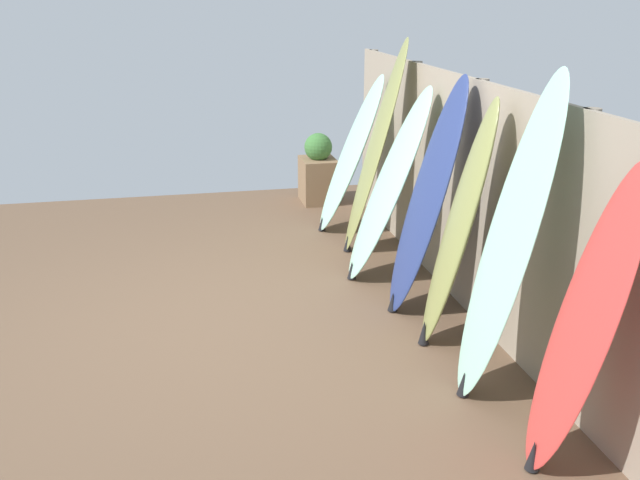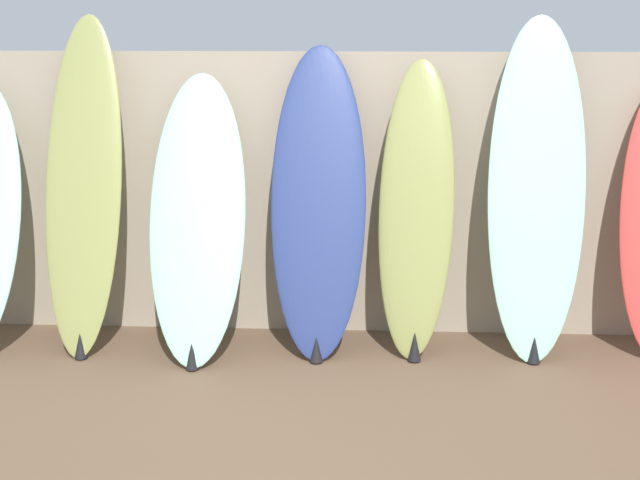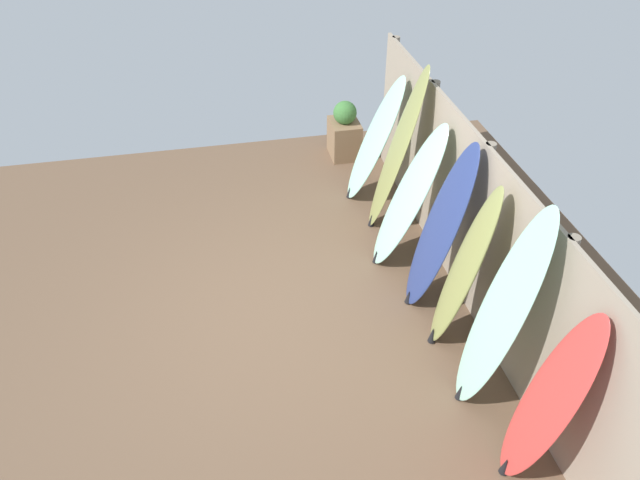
% 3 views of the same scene
% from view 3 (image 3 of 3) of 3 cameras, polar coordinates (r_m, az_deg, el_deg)
% --- Properties ---
extents(ground, '(7.68, 7.68, 0.00)m').
position_cam_3_polar(ground, '(6.45, -3.98, -7.22)').
color(ground, brown).
extents(fence_back, '(6.08, 0.11, 1.80)m').
position_cam_3_polar(fence_back, '(6.36, 13.84, 1.38)').
color(fence_back, gray).
rests_on(fence_back, ground).
extents(surfboard_seafoam_0, '(0.59, 0.73, 1.64)m').
position_cam_3_polar(surfboard_seafoam_0, '(7.89, 5.03, 9.08)').
color(surfboard_seafoam_0, '#9ED6BC').
rests_on(surfboard_seafoam_0, ground).
extents(surfboard_olive_1, '(0.51, 0.63, 2.03)m').
position_cam_3_polar(surfboard_olive_1, '(7.26, 7.02, 7.97)').
color(surfboard_olive_1, olive).
rests_on(surfboard_olive_1, ground).
extents(surfboard_seafoam_2, '(0.59, 0.75, 1.69)m').
position_cam_3_polar(surfboard_seafoam_2, '(6.75, 8.07, 3.82)').
color(surfboard_seafoam_2, '#9ED6BC').
rests_on(surfboard_seafoam_2, ground).
extents(surfboard_navy_3, '(0.57, 0.57, 1.85)m').
position_cam_3_polar(surfboard_navy_3, '(6.18, 10.88, 0.92)').
color(surfboard_navy_3, navy).
rests_on(surfboard_navy_3, ground).
extents(surfboard_olive_4, '(0.51, 0.55, 1.78)m').
position_cam_3_polar(surfboard_olive_4, '(5.80, 12.98, -2.75)').
color(surfboard_olive_4, olive).
rests_on(surfboard_olive_4, ground).
extents(surfboard_seafoam_5, '(0.60, 0.54, 2.03)m').
position_cam_3_polar(surfboard_seafoam_5, '(5.26, 16.21, -6.51)').
color(surfboard_seafoam_5, '#9ED6BC').
rests_on(surfboard_seafoam_5, ground).
extents(surfboard_red_6, '(0.55, 0.51, 1.68)m').
position_cam_3_polar(surfboard_red_6, '(4.97, 20.13, -13.80)').
color(surfboard_red_6, '#D13D38').
rests_on(surfboard_red_6, ground).
extents(planter_box, '(0.51, 0.41, 0.83)m').
position_cam_3_polar(planter_box, '(9.02, 2.25, 9.81)').
color(planter_box, '#846647').
rests_on(planter_box, ground).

